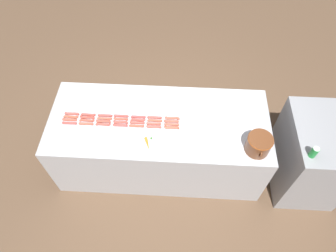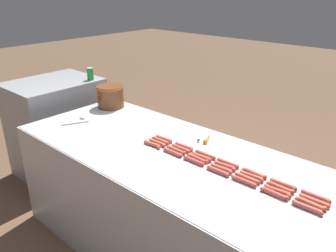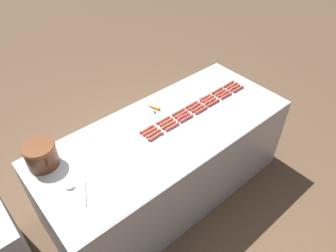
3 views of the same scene
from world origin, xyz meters
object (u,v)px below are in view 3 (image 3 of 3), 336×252
hot_dog_4 (187,118)px  bean_pot (41,154)px  hot_dog_6 (156,136)px  hot_dog_21 (229,84)px  hot_dog_5 (172,127)px  hot_dog_12 (169,125)px  hot_dog_19 (166,122)px  hot_dog_27 (147,129)px  hot_dog_14 (232,85)px  hot_dog_26 (163,120)px  hot_dog_10 (198,108)px  hot_dog_17 (195,106)px  hot_dog_25 (178,112)px  hot_dog_24 (191,105)px  hot_dog_8 (224,94)px  hot_dog_0 (238,89)px  hot_dog_3 (201,110)px  hot_dog_22 (217,90)px  hot_dog_11 (184,116)px  carrot (152,107)px  hot_dog_1 (226,96)px  hot_dog_13 (153,133)px  hot_dog_16 (208,99)px  hot_dog_18 (181,114)px  hot_dog_23 (205,97)px  serving_spoon (75,189)px  hot_dog_15 (220,92)px  hot_dog_2 (213,103)px

hot_dog_4 → bean_pot: size_ratio=0.52×
hot_dog_6 → hot_dog_21: size_ratio=1.00×
hot_dog_5 → hot_dog_12: bearing=8.6°
hot_dog_19 → hot_dog_21: same height
hot_dog_27 → hot_dog_6: bearing=-179.9°
hot_dog_14 → hot_dog_26: (0.04, 0.91, 0.00)m
hot_dog_10 → hot_dog_26: same height
hot_dog_17 → hot_dog_25: bearing=77.6°
hot_dog_5 → hot_dog_17: size_ratio=1.00×
hot_dog_24 → bean_pot: (0.21, 1.41, 0.10)m
hot_dog_8 → bean_pot: size_ratio=0.52×
hot_dog_0 → hot_dog_26: (0.12, 0.90, 0.00)m
hot_dog_3 → hot_dog_22: (0.12, -0.36, 0.00)m
hot_dog_6 → hot_dog_11: (0.04, -0.37, 0.00)m
carrot → bean_pot: bearing=90.4°
hot_dog_0 → hot_dog_24: bearing=77.3°
hot_dog_1 → hot_dog_26: size_ratio=1.00×
hot_dog_3 → hot_dog_10: 0.04m
hot_dog_19 → hot_dog_14: bearing=-90.2°
hot_dog_26 → hot_dog_13: bearing=114.1°
hot_dog_16 → hot_dog_18: 0.36m
hot_dog_23 → serving_spoon: hot_dog_23 is taller
hot_dog_12 → hot_dog_21: size_ratio=1.00×
hot_dog_18 → hot_dog_25: same height
hot_dog_0 → hot_dog_4: same height
hot_dog_6 → hot_dog_27: size_ratio=1.00×
hot_dog_10 → hot_dog_21: size_ratio=1.00×
serving_spoon → hot_dog_3: bearing=-87.9°
carrot → hot_dog_15: bearing=-111.2°
hot_dog_8 → carrot: (0.30, 0.69, 0.00)m
carrot → hot_dog_25: bearing=-147.5°
hot_dog_19 → serving_spoon: 1.00m
hot_dog_18 → hot_dog_24: size_ratio=1.00×
hot_dog_13 → carrot: bearing=-36.4°
hot_dog_22 → hot_dog_16: bearing=102.9°
hot_dog_8 → hot_dog_13: size_ratio=1.00×
hot_dog_2 → hot_dog_12: 0.54m
hot_dog_15 → hot_dog_24: 0.37m
hot_dog_19 → hot_dog_25: bearing=-78.0°
hot_dog_15 → hot_dog_22: size_ratio=1.00×
hot_dog_16 → hot_dog_24: size_ratio=1.00×
hot_dog_16 → hot_dog_18: size_ratio=1.00×
hot_dog_5 → hot_dog_17: same height
hot_dog_10 → hot_dog_19: (0.04, 0.36, 0.00)m
hot_dog_10 → hot_dog_24: (0.08, 0.01, 0.00)m
hot_dog_4 → hot_dog_21: (0.12, -0.72, 0.00)m
hot_dog_5 → hot_dog_16: (0.08, -0.54, 0.00)m
hot_dog_6 → hot_dog_14: size_ratio=1.00×
hot_dog_10 → hot_dog_16: (0.04, -0.18, 0.00)m
hot_dog_0 → hot_dog_1: same height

